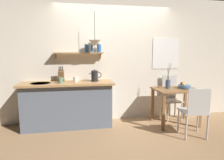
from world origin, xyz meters
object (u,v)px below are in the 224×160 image
object	(u,v)px
dining_chair_far	(171,95)
twig_vase	(168,84)
coffee_mug_spare	(75,79)
knife_block	(61,75)
fruit_bowl	(184,86)
dining_table	(176,95)
coffee_mug_by_sink	(61,80)
electric_kettle	(95,76)
pendant_lamp	(95,43)
dining_chair_near	(195,109)

from	to	relation	value
dining_chair_far	twig_vase	world-z (taller)	twig_vase
dining_chair_far	coffee_mug_spare	size ratio (longest dim) A/B	7.15
twig_vase	knife_block	size ratio (longest dim) A/B	1.73
fruit_bowl	knife_block	bearing A→B (deg)	171.46
dining_table	coffee_mug_by_sink	world-z (taller)	coffee_mug_by_sink
electric_kettle	coffee_mug_by_sink	distance (m)	0.69
electric_kettle	coffee_mug_by_sink	world-z (taller)	electric_kettle
fruit_bowl	electric_kettle	xyz separation A→B (m)	(-1.85, 0.29, 0.22)
pendant_lamp	dining_chair_near	bearing A→B (deg)	-29.01
dining_chair_near	electric_kettle	bearing A→B (deg)	149.32
dining_chair_far	fruit_bowl	size ratio (longest dim) A/B	3.81
fruit_bowl	electric_kettle	size ratio (longest dim) A/B	1.04
knife_block	coffee_mug_by_sink	size ratio (longest dim) A/B	2.34
pendant_lamp	twig_vase	bearing A→B (deg)	-6.68
electric_kettle	knife_block	distance (m)	0.68
twig_vase	electric_kettle	world-z (taller)	twig_vase
coffee_mug_spare	fruit_bowl	bearing A→B (deg)	-5.90
dining_chair_near	electric_kettle	size ratio (longest dim) A/B	3.63
twig_vase	coffee_mug_spare	xyz separation A→B (m)	(-1.89, 0.19, 0.11)
dining_table	twig_vase	distance (m)	0.29
dining_chair_near	fruit_bowl	xyz separation A→B (m)	(0.18, 0.70, 0.29)
dining_chair_near	dining_table	bearing A→B (deg)	90.86
dining_chair_far	coffee_mug_by_sink	distance (m)	2.46
dining_chair_near	pendant_lamp	size ratio (longest dim) A/B	1.34
twig_vase	pendant_lamp	size ratio (longest dim) A/B	0.79
dining_table	knife_block	world-z (taller)	knife_block
fruit_bowl	twig_vase	size ratio (longest dim) A/B	0.49
twig_vase	coffee_mug_by_sink	distance (m)	2.18
twig_vase	coffee_mug_by_sink	bearing A→B (deg)	177.40
dining_chair_far	coffee_mug_by_sink	size ratio (longest dim) A/B	7.47
knife_block	pendant_lamp	size ratio (longest dim) A/B	0.46
dining_chair_far	pendant_lamp	world-z (taller)	pendant_lamp
dining_table	fruit_bowl	world-z (taller)	fruit_bowl
dining_table	fruit_bowl	size ratio (longest dim) A/B	3.39
dining_chair_far	twig_vase	xyz separation A→B (m)	(-0.23, -0.31, 0.33)
dining_chair_far	twig_vase	size ratio (longest dim) A/B	1.85
dining_chair_near	knife_block	xyz separation A→B (m)	(-2.35, 1.08, 0.53)
coffee_mug_spare	twig_vase	bearing A→B (deg)	-5.66
dining_chair_far	knife_block	xyz separation A→B (m)	(-2.41, 0.02, 0.51)
dining_chair_near	twig_vase	xyz separation A→B (m)	(-0.16, 0.75, 0.34)
electric_kettle	fruit_bowl	bearing A→B (deg)	-8.78
twig_vase	electric_kettle	bearing A→B (deg)	170.86
pendant_lamp	dining_table	bearing A→B (deg)	-8.15
dining_table	dining_chair_far	world-z (taller)	dining_chair_far
fruit_bowl	coffee_mug_spare	distance (m)	2.26
pendant_lamp	coffee_mug_spare	bearing A→B (deg)	178.23
dining_table	dining_chair_near	bearing A→B (deg)	-89.14
dining_table	electric_kettle	world-z (taller)	electric_kettle
coffee_mug_by_sink	dining_chair_far	bearing A→B (deg)	5.11
dining_chair_far	twig_vase	bearing A→B (deg)	-126.52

